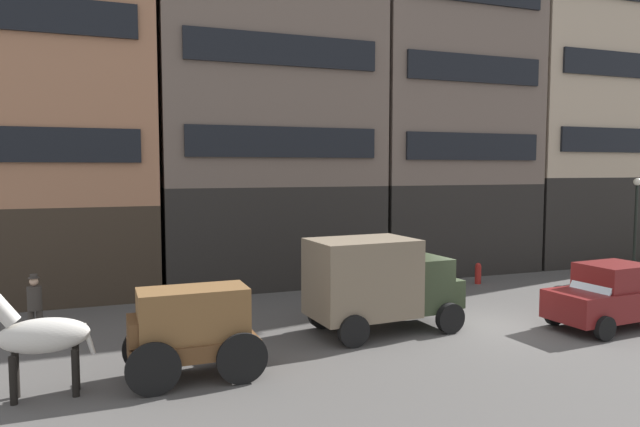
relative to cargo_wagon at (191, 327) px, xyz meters
The scene contains 12 objects.
ground_plane 8.76m from the cargo_wagon, ahead, with size 120.00×120.00×0.00m, color #4C4947.
building_far_left 12.24m from the cargo_wagon, 108.60° to the left, with size 7.78×6.60×11.76m.
building_center_left 13.00m from the cargo_wagon, 67.54° to the left, with size 8.94×6.60×14.12m.
building_center_right 17.42m from the cargo_wagon, 40.51° to the left, with size 7.92×6.60×13.77m.
building_far_right 24.37m from the cargo_wagon, 27.64° to the left, with size 8.56×6.60×18.21m.
cargo_wagon is the anchor object (origin of this frame).
draft_horse 2.95m from the cargo_wagon, behind, with size 2.34×0.62×2.30m.
delivery_truck_far 5.72m from the cargo_wagon, 18.53° to the left, with size 4.45×2.38×2.62m.
sedan_light 11.75m from the cargo_wagon, ahead, with size 3.81×2.08×1.83m.
pedestrian_officer 5.36m from the cargo_wagon, 130.28° to the left, with size 0.51×0.51×1.79m.
streetlamp_curbside 20.56m from the cargo_wagon, 16.78° to the left, with size 0.32×0.32×4.12m.
fire_hydrant_curbside 13.58m from the cargo_wagon, 28.12° to the left, with size 0.24×0.24×0.83m.
Camera 1 is at (-10.17, -13.46, 4.54)m, focal length 32.02 mm.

